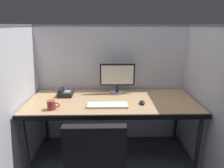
% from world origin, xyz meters
% --- Properties ---
extents(cubicle_partition_rear, '(2.21, 0.06, 1.57)m').
position_xyz_m(cubicle_partition_rear, '(0.00, 0.74, 0.79)').
color(cubicle_partition_rear, silver).
rests_on(cubicle_partition_rear, ground).
extents(cubicle_partition_left, '(0.06, 1.41, 1.57)m').
position_xyz_m(cubicle_partition_left, '(-0.99, 0.20, 0.79)').
color(cubicle_partition_left, silver).
rests_on(cubicle_partition_left, ground).
extents(cubicle_partition_right, '(0.06, 1.41, 1.57)m').
position_xyz_m(cubicle_partition_right, '(0.99, 0.20, 0.79)').
color(cubicle_partition_right, silver).
rests_on(cubicle_partition_right, ground).
extents(desk, '(1.90, 0.80, 0.74)m').
position_xyz_m(desk, '(0.00, 0.29, 0.69)').
color(desk, tan).
rests_on(desk, ground).
extents(monitor_center, '(0.43, 0.17, 0.37)m').
position_xyz_m(monitor_center, '(0.07, 0.55, 0.96)').
color(monitor_center, gray).
rests_on(monitor_center, desk).
extents(keyboard_main, '(0.43, 0.15, 0.02)m').
position_xyz_m(keyboard_main, '(-0.05, 0.13, 0.75)').
color(keyboard_main, silver).
rests_on(keyboard_main, desk).
extents(computer_mouse, '(0.06, 0.10, 0.04)m').
position_xyz_m(computer_mouse, '(0.33, 0.19, 0.76)').
color(computer_mouse, black).
rests_on(computer_mouse, desk).
extents(desk_phone, '(0.17, 0.19, 0.09)m').
position_xyz_m(desk_phone, '(-0.57, 0.47, 0.77)').
color(desk_phone, black).
rests_on(desk_phone, desk).
extents(coffee_mug, '(0.13, 0.08, 0.09)m').
position_xyz_m(coffee_mug, '(-0.62, 0.06, 0.79)').
color(coffee_mug, '#993333').
rests_on(coffee_mug, desk).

